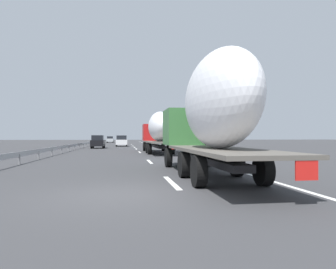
{
  "coord_description": "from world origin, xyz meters",
  "views": [
    {
      "loc": [
        -8.64,
        -0.11,
        1.62
      ],
      "look_at": [
        21.36,
        -4.52,
        1.87
      ],
      "focal_mm": 32.34,
      "sensor_mm": 36.0,
      "label": 1
    }
  ],
  "objects_px": {
    "car_white_van": "(122,141)",
    "road_sign": "(162,133)",
    "truck_lead": "(158,130)",
    "car_black_suv": "(98,142)",
    "truck_trailing": "(211,112)",
    "car_silver_hatch": "(110,139)"
  },
  "relations": [
    {
      "from": "car_white_van",
      "to": "road_sign",
      "type": "bearing_deg",
      "value": -99.01
    },
    {
      "from": "truck_lead",
      "to": "car_white_van",
      "type": "relative_size",
      "value": 3.24
    },
    {
      "from": "truck_lead",
      "to": "truck_trailing",
      "type": "xyz_separation_m",
      "value": [
        -18.72,
        0.0,
        0.32
      ]
    },
    {
      "from": "truck_trailing",
      "to": "car_black_suv",
      "type": "bearing_deg",
      "value": 12.32
    },
    {
      "from": "car_silver_hatch",
      "to": "car_white_van",
      "type": "height_order",
      "value": "car_white_van"
    },
    {
      "from": "car_white_van",
      "to": "road_sign",
      "type": "distance_m",
      "value": 7.16
    },
    {
      "from": "truck_lead",
      "to": "truck_trailing",
      "type": "distance_m",
      "value": 18.72
    },
    {
      "from": "car_white_van",
      "to": "car_silver_hatch",
      "type": "bearing_deg",
      "value": 5.54
    },
    {
      "from": "truck_trailing",
      "to": "road_sign",
      "type": "xyz_separation_m",
      "value": [
        39.7,
        -3.1,
        -0.3
      ]
    },
    {
      "from": "truck_trailing",
      "to": "road_sign",
      "type": "relative_size",
      "value": 3.53
    },
    {
      "from": "car_black_suv",
      "to": "car_white_van",
      "type": "height_order",
      "value": "car_white_van"
    },
    {
      "from": "car_black_suv",
      "to": "road_sign",
      "type": "relative_size",
      "value": 1.25
    },
    {
      "from": "truck_lead",
      "to": "car_white_van",
      "type": "bearing_deg",
      "value": 9.85
    },
    {
      "from": "truck_lead",
      "to": "road_sign",
      "type": "xyz_separation_m",
      "value": [
        20.98,
        -3.1,
        0.02
      ]
    },
    {
      "from": "truck_lead",
      "to": "car_silver_hatch",
      "type": "height_order",
      "value": "truck_lead"
    },
    {
      "from": "car_black_suv",
      "to": "truck_trailing",
      "type": "bearing_deg",
      "value": -167.68
    },
    {
      "from": "car_black_suv",
      "to": "car_white_van",
      "type": "relative_size",
      "value": 1.05
    },
    {
      "from": "truck_lead",
      "to": "car_white_van",
      "type": "height_order",
      "value": "truck_lead"
    },
    {
      "from": "truck_lead",
      "to": "car_black_suv",
      "type": "relative_size",
      "value": 3.08
    },
    {
      "from": "truck_lead",
      "to": "car_black_suv",
      "type": "xyz_separation_m",
      "value": [
        14.01,
        7.15,
        -1.38
      ]
    },
    {
      "from": "car_white_van",
      "to": "truck_lead",
      "type": "bearing_deg",
      "value": -170.15
    },
    {
      "from": "car_silver_hatch",
      "to": "truck_lead",
      "type": "bearing_deg",
      "value": -172.82
    }
  ]
}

